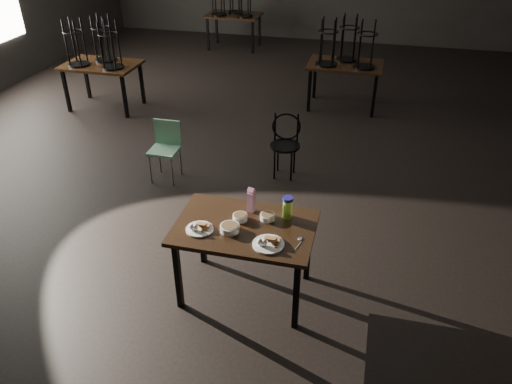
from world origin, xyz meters
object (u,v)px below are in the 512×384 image
(juice_carton, at_px, (251,200))
(water_bottle, at_px, (288,207))
(bentwood_chair, at_px, (285,140))
(school_chair, at_px, (166,145))
(main_table, at_px, (245,233))

(juice_carton, relative_size, water_bottle, 1.19)
(bentwood_chair, height_order, school_chair, bentwood_chair)
(juice_carton, bearing_deg, water_bottle, -3.25)
(main_table, height_order, juice_carton, juice_carton)
(main_table, height_order, bentwood_chair, bentwood_chair)
(bentwood_chair, bearing_deg, juice_carton, -94.53)
(main_table, bearing_deg, school_chair, 129.64)
(main_table, distance_m, water_bottle, 0.43)
(school_chair, bearing_deg, main_table, -50.69)
(main_table, height_order, water_bottle, water_bottle)
(main_table, xyz_separation_m, water_bottle, (0.33, 0.22, 0.18))
(bentwood_chair, relative_size, school_chair, 1.08)
(bentwood_chair, xyz_separation_m, school_chair, (-1.45, -0.44, -0.03))
(water_bottle, xyz_separation_m, bentwood_chair, (-0.41, 2.07, -0.38))
(school_chair, bearing_deg, juice_carton, -46.82)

